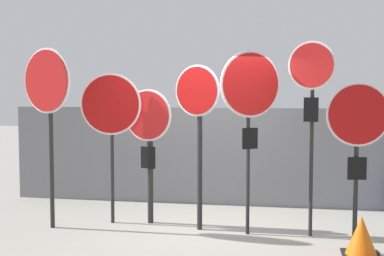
{
  "coord_description": "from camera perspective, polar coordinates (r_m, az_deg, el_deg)",
  "views": [
    {
      "loc": [
        1.25,
        -7.61,
        2.05
      ],
      "look_at": [
        -0.11,
        0.0,
        1.49
      ],
      "focal_mm": 50.0,
      "sensor_mm": 36.0,
      "label": 1
    }
  ],
  "objects": [
    {
      "name": "traffic_cone_0",
      "position": [
        7.02,
        17.62,
        -10.94
      ],
      "size": [
        0.46,
        0.46,
        0.5
      ],
      "color": "black",
      "rests_on": "ground"
    },
    {
      "name": "stop_sign_5",
      "position": [
        7.49,
        12.63,
        4.19
      ],
      "size": [
        0.64,
        0.25,
        2.71
      ],
      "rotation": [
        0.0,
        0.0,
        -0.34
      ],
      "color": "black",
      "rests_on": "ground"
    },
    {
      "name": "stop_sign_1",
      "position": [
        8.15,
        -8.66,
        1.77
      ],
      "size": [
        0.93,
        0.14,
        2.29
      ],
      "rotation": [
        0.0,
        0.0,
        0.08
      ],
      "color": "black",
      "rests_on": "ground"
    },
    {
      "name": "stop_sign_6",
      "position": [
        7.64,
        17.28,
        0.19
      ],
      "size": [
        0.87,
        0.17,
        2.15
      ],
      "rotation": [
        0.0,
        0.0,
        0.13
      ],
      "color": "black",
      "rests_on": "ground"
    },
    {
      "name": "stop_sign_2",
      "position": [
        8.1,
        -4.66,
        -0.46
      ],
      "size": [
        0.77,
        0.23,
        2.05
      ],
      "rotation": [
        0.0,
        0.0,
        -0.25
      ],
      "color": "black",
      "rests_on": "ground"
    },
    {
      "name": "ground_plane",
      "position": [
        7.98,
        0.82,
        -10.73
      ],
      "size": [
        40.0,
        40.0,
        0.0
      ],
      "primitive_type": "plane",
      "color": "gray"
    },
    {
      "name": "stop_sign_4",
      "position": [
        7.45,
        6.23,
        3.46
      ],
      "size": [
        0.79,
        0.52,
        2.58
      ],
      "rotation": [
        0.0,
        0.0,
        0.58
      ],
      "color": "black",
      "rests_on": "ground"
    },
    {
      "name": "stop_sign_0",
      "position": [
        8.04,
        -15.17,
        3.58
      ],
      "size": [
        0.88,
        0.41,
        2.65
      ],
      "rotation": [
        0.0,
        0.0,
        -0.42
      ],
      "color": "black",
      "rests_on": "ground"
    },
    {
      "name": "fence_back",
      "position": [
        9.53,
        2.55,
        -3.01
      ],
      "size": [
        7.5,
        0.12,
        1.73
      ],
      "color": "slate",
      "rests_on": "ground"
    },
    {
      "name": "stop_sign_3",
      "position": [
        7.68,
        0.63,
        1.77
      ],
      "size": [
        0.69,
        0.32,
        2.4
      ],
      "rotation": [
        0.0,
        0.0,
        -0.41
      ],
      "color": "black",
      "rests_on": "ground"
    }
  ]
}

